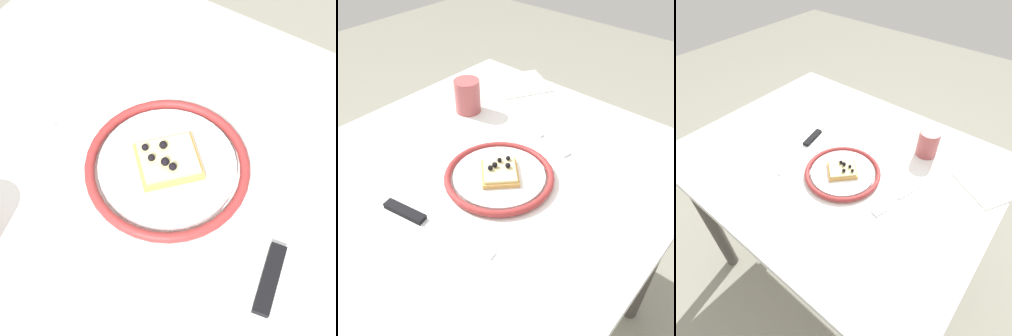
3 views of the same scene
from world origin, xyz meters
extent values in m
plane|color=gray|center=(0.00, 0.00, 0.00)|extent=(6.00, 6.00, 0.00)
cube|color=white|center=(0.00, 0.00, 0.70)|extent=(0.97, 0.76, 0.03)
cylinder|color=#4C4742|center=(-0.42, 0.32, 0.34)|extent=(0.05, 0.05, 0.69)
cylinder|color=white|center=(-0.06, 0.05, 0.72)|extent=(0.19, 0.19, 0.01)
torus|color=maroon|center=(-0.06, 0.05, 0.72)|extent=(0.23, 0.23, 0.01)
cube|color=tan|center=(-0.06, 0.05, 0.73)|extent=(0.11, 0.11, 0.01)
cube|color=#EEE196|center=(-0.06, 0.05, 0.74)|extent=(0.10, 0.10, 0.01)
sphere|color=black|center=(-0.09, 0.04, 0.75)|extent=(0.01, 0.01, 0.01)
sphere|color=black|center=(-0.08, 0.03, 0.75)|extent=(0.01, 0.01, 0.01)
sphere|color=black|center=(-0.04, 0.04, 0.75)|extent=(0.01, 0.01, 0.01)
sphere|color=black|center=(-0.07, 0.06, 0.75)|extent=(0.01, 0.01, 0.01)
sphere|color=black|center=(-0.06, 0.04, 0.75)|extent=(0.01, 0.01, 0.01)
cube|color=silver|center=(0.11, 0.10, 0.71)|extent=(0.05, 0.15, 0.00)
cube|color=black|center=(0.13, -0.02, 0.72)|extent=(0.04, 0.09, 0.01)
cube|color=#BCBCBC|center=(-0.25, -0.03, 0.71)|extent=(0.04, 0.11, 0.00)
cube|color=#BCBCBC|center=(-0.22, 0.09, 0.71)|extent=(0.03, 0.04, 0.00)
camera|label=1|loc=(0.12, -0.23, 1.26)|focal=49.14mm
camera|label=2|loc=(0.36, 0.43, 1.22)|focal=39.24mm
camera|label=3|loc=(-0.44, 0.51, 1.33)|focal=30.44mm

